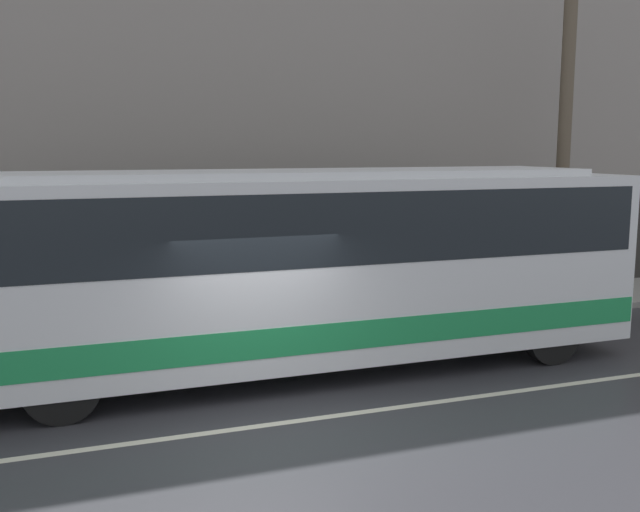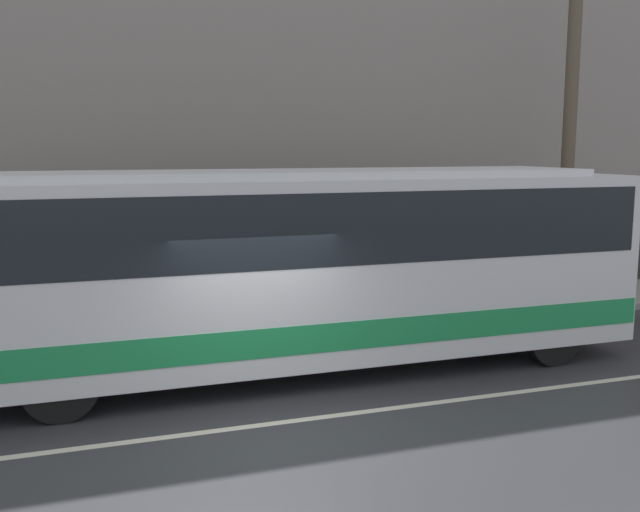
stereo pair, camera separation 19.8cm
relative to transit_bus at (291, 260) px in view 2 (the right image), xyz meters
name	(u,v)px [view 2 (the right image)]	position (x,y,z in m)	size (l,w,h in m)	color
ground_plane	(273,424)	(-0.91, -2.15, -1.92)	(60.00, 60.00, 0.00)	#333338
sidewalk	(207,328)	(-0.91, 3.13, -1.85)	(60.00, 2.56, 0.15)	gray
building_facade	(188,30)	(-0.91, 4.55, 4.35)	(60.00, 0.35, 12.96)	gray
lane_stripe	(273,423)	(-0.91, -2.15, -1.92)	(54.00, 0.14, 0.01)	beige
transit_bus	(291,260)	(0.00, 0.00, 0.00)	(12.15, 2.55, 3.42)	silver
utility_pole_near	(569,141)	(7.28, 2.38, 2.01)	(0.30, 0.30, 7.58)	brown
pedestrian_waiting	(288,285)	(0.85, 3.09, -1.05)	(0.36, 0.36, 1.58)	#1E5933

